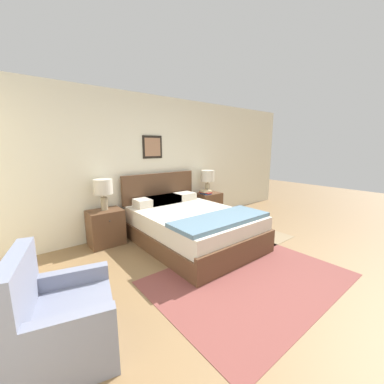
{
  "coord_description": "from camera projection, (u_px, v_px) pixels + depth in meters",
  "views": [
    {
      "loc": [
        -2.42,
        -1.36,
        1.64
      ],
      "look_at": [
        -0.11,
        1.51,
        0.92
      ],
      "focal_mm": 22.0,
      "sensor_mm": 36.0,
      "label": 1
    }
  ],
  "objects": [
    {
      "name": "ground_plane",
      "position": [
        277.0,
        284.0,
        2.84
      ],
      "size": [
        16.0,
        16.0,
        0.0
      ],
      "primitive_type": "plane",
      "color": "olive"
    },
    {
      "name": "wall_back",
      "position": [
        157.0,
        164.0,
        4.72
      ],
      "size": [
        7.91,
        0.09,
        2.6
      ],
      "color": "beige",
      "rests_on": "ground_plane"
    },
    {
      "name": "area_rug_main",
      "position": [
        250.0,
        278.0,
        2.97
      ],
      "size": [
        2.41,
        1.72,
        0.01
      ],
      "color": "brown",
      "rests_on": "ground_plane"
    },
    {
      "name": "area_rug_bedside",
      "position": [
        254.0,
        233.0,
        4.5
      ],
      "size": [
        0.89,
        1.16,
        0.01
      ],
      "color": "#897556",
      "rests_on": "ground_plane"
    },
    {
      "name": "bed",
      "position": [
        191.0,
        225.0,
        4.04
      ],
      "size": [
        1.59,
        2.15,
        1.12
      ],
      "color": "brown",
      "rests_on": "ground_plane"
    },
    {
      "name": "armchair",
      "position": [
        61.0,
        321.0,
        1.84
      ],
      "size": [
        0.85,
        0.9,
        0.89
      ],
      "rotation": [
        0.0,
        0.0,
        -1.82
      ],
      "color": "gray",
      "rests_on": "ground_plane"
    },
    {
      "name": "nightstand_near_window",
      "position": [
        106.0,
        227.0,
        3.96
      ],
      "size": [
        0.55,
        0.44,
        0.6
      ],
      "color": "brown",
      "rests_on": "ground_plane"
    },
    {
      "name": "nightstand_by_door",
      "position": [
        208.0,
        206.0,
        5.4
      ],
      "size": [
        0.55,
        0.44,
        0.6
      ],
      "color": "brown",
      "rests_on": "ground_plane"
    },
    {
      "name": "table_lamp_near_window",
      "position": [
        103.0,
        188.0,
        3.86
      ],
      "size": [
        0.3,
        0.3,
        0.52
      ],
      "color": "gray",
      "rests_on": "nightstand_near_window"
    },
    {
      "name": "table_lamp_by_door",
      "position": [
        208.0,
        177.0,
        5.3
      ],
      "size": [
        0.3,
        0.3,
        0.52
      ],
      "color": "gray",
      "rests_on": "nightstand_by_door"
    },
    {
      "name": "book_thick_bottom",
      "position": [
        206.0,
        193.0,
        5.24
      ],
      "size": [
        0.17,
        0.24,
        0.02
      ],
      "rotation": [
        0.0,
        0.0,
        -0.05
      ],
      "color": "#335693",
      "rests_on": "nightstand_by_door"
    },
    {
      "name": "book_hardcover_middle",
      "position": [
        206.0,
        192.0,
        5.23
      ],
      "size": [
        0.17,
        0.28,
        0.02
      ],
      "rotation": [
        0.0,
        0.0,
        0.11
      ],
      "color": "#B7332D",
      "rests_on": "book_thick_bottom"
    },
    {
      "name": "book_novel_upper",
      "position": [
        206.0,
        191.0,
        5.23
      ],
      "size": [
        0.25,
        0.24,
        0.04
      ],
      "rotation": [
        0.0,
        0.0,
        -0.2
      ],
      "color": "beige",
      "rests_on": "book_hardcover_middle"
    }
  ]
}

